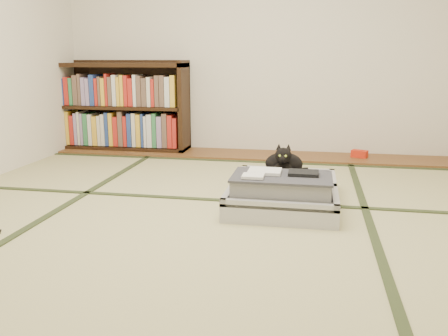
# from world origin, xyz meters

# --- Properties ---
(floor) EXTENTS (4.50, 4.50, 0.00)m
(floor) POSITION_xyz_m (0.00, 0.00, 0.00)
(floor) COLOR tan
(floor) RESTS_ON ground
(wood_strip) EXTENTS (4.00, 0.50, 0.02)m
(wood_strip) POSITION_xyz_m (0.00, 2.00, 0.01)
(wood_strip) COLOR brown
(wood_strip) RESTS_ON ground
(red_item) EXTENTS (0.17, 0.14, 0.07)m
(red_item) POSITION_xyz_m (1.10, 2.03, 0.06)
(red_item) COLOR red
(red_item) RESTS_ON wood_strip
(tatami_borders) EXTENTS (4.00, 4.50, 0.01)m
(tatami_borders) POSITION_xyz_m (0.00, 0.49, 0.00)
(tatami_borders) COLOR #2D381E
(tatami_borders) RESTS_ON ground
(bookcase) EXTENTS (1.53, 0.35, 0.98)m
(bookcase) POSITION_xyz_m (-1.44, 2.07, 0.45)
(bookcase) COLOR black
(bookcase) RESTS_ON wood_strip
(suitcase) EXTENTS (0.71, 0.95, 0.28)m
(suitcase) POSITION_xyz_m (0.46, 0.37, 0.10)
(suitcase) COLOR #A4A5A9
(suitcase) RESTS_ON floor
(cat) EXTENTS (0.32, 0.32, 0.26)m
(cat) POSITION_xyz_m (0.44, 0.66, 0.23)
(cat) COLOR black
(cat) RESTS_ON suitcase
(cable_coil) EXTENTS (0.10, 0.10, 0.02)m
(cable_coil) POSITION_xyz_m (0.62, 0.70, 0.15)
(cable_coil) COLOR white
(cable_coil) RESTS_ON suitcase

